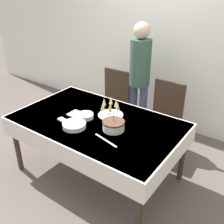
{
  "coord_description": "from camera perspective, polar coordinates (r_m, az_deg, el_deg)",
  "views": [
    {
      "loc": [
        1.55,
        -1.89,
        2.11
      ],
      "look_at": [
        0.15,
        0.07,
        0.85
      ],
      "focal_mm": 42.0,
      "sensor_mm": 36.0,
      "label": 1
    }
  ],
  "objects": [
    {
      "name": "person_standing",
      "position": [
        3.55,
        6.06,
        8.74
      ],
      "size": [
        0.28,
        0.28,
        1.61
      ],
      "color": "#3F4C72",
      "rests_on": "ground_plane"
    },
    {
      "name": "plate_stack_main",
      "position": [
        2.69,
        -8.22,
        -2.87
      ],
      "size": [
        0.24,
        0.24,
        0.05
      ],
      "color": "silver",
      "rests_on": "dining_table"
    },
    {
      "name": "birthday_cake",
      "position": [
        2.61,
        0.34,
        -2.94
      ],
      "size": [
        0.22,
        0.22,
        0.17
      ],
      "color": "silver",
      "rests_on": "dining_table"
    },
    {
      "name": "ground_plane",
      "position": [
        3.23,
        -3.02,
        -13.16
      ],
      "size": [
        12.0,
        12.0,
        0.0
      ],
      "primitive_type": "plane",
      "color": "#564C47"
    },
    {
      "name": "champagne_tray",
      "position": [
        2.87,
        -0.36,
        0.91
      ],
      "size": [
        0.28,
        0.28,
        0.18
      ],
      "color": "silver",
      "rests_on": "dining_table"
    },
    {
      "name": "wall_back",
      "position": [
        3.89,
        11.75,
        15.87
      ],
      "size": [
        8.0,
        0.05,
        2.7
      ],
      "color": "silver",
      "rests_on": "ground_plane"
    },
    {
      "name": "dining_chair_far_right",
      "position": [
        3.39,
        11.27,
        -0.9
      ],
      "size": [
        0.44,
        0.44,
        0.95
      ],
      "color": "#38281E",
      "rests_on": "ground_plane"
    },
    {
      "name": "cake_knife",
      "position": [
        2.47,
        -1.35,
        -6.19
      ],
      "size": [
        0.3,
        0.08,
        0.0
      ],
      "color": "silver",
      "rests_on": "dining_table"
    },
    {
      "name": "dining_table",
      "position": [
        2.86,
        -3.32,
        -3.59
      ],
      "size": [
        1.8,
        1.1,
        0.73
      ],
      "color": "silver",
      "rests_on": "ground_plane"
    },
    {
      "name": "plate_stack_dessert",
      "position": [
        2.85,
        -5.83,
        -0.85
      ],
      "size": [
        0.18,
        0.18,
        0.05
      ],
      "color": "silver",
      "rests_on": "dining_table"
    },
    {
      "name": "dining_chair_far_left",
      "position": [
        3.74,
        0.21,
        2.48
      ],
      "size": [
        0.44,
        0.44,
        0.95
      ],
      "color": "#38281E",
      "rests_on": "ground_plane"
    },
    {
      "name": "napkin_pile",
      "position": [
        2.95,
        -7.91,
        -0.44
      ],
      "size": [
        0.15,
        0.15,
        0.01
      ],
      "color": "#8CC6E0",
      "rests_on": "dining_table"
    },
    {
      "name": "fork_pile",
      "position": [
        2.82,
        -10.35,
        -1.93
      ],
      "size": [
        0.18,
        0.08,
        0.02
      ],
      "color": "silver",
      "rests_on": "dining_table"
    }
  ]
}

